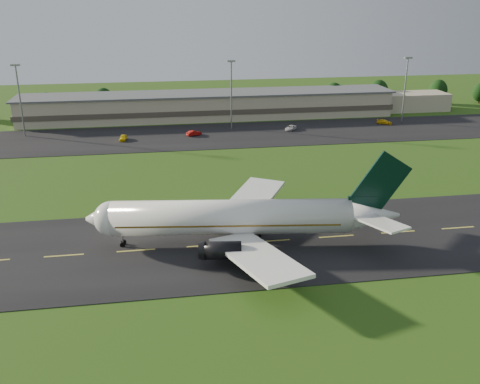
{
  "coord_description": "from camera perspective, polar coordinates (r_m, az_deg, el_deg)",
  "views": [
    {
      "loc": [
        -17.93,
        -77.67,
        37.87
      ],
      "look_at": [
        -4.04,
        8.0,
        6.0
      ],
      "focal_mm": 40.0,
      "sensor_mm": 36.0,
      "label": 1
    }
  ],
  "objects": [
    {
      "name": "tree_line",
      "position": [
        191.94,
        4.98,
        10.19
      ],
      "size": [
        198.22,
        9.03,
        9.67
      ],
      "color": "black",
      "rests_on": "ground"
    },
    {
      "name": "service_vehicle_b",
      "position": [
        155.19,
        -4.94,
        6.28
      ],
      "size": [
        4.69,
        3.34,
        1.47
      ],
      "primitive_type": "imported",
      "rotation": [
        0.0,
        0.0,
        2.02
      ],
      "color": "#9C0D0A",
      "rests_on": "apron"
    },
    {
      "name": "apron",
      "position": [
        155.41,
        -2.32,
        6.06
      ],
      "size": [
        260.0,
        30.0,
        0.1
      ],
      "primitive_type": "cube",
      "color": "black",
      "rests_on": "ground"
    },
    {
      "name": "ground",
      "position": [
        88.25,
        3.44,
        -5.29
      ],
      "size": [
        360.0,
        360.0,
        0.0
      ],
      "primitive_type": "plane",
      "color": "#274611",
      "rests_on": "ground"
    },
    {
      "name": "light_mast_west",
      "position": [
        163.91,
        -22.51,
        9.84
      ],
      "size": [
        2.4,
        1.2,
        20.35
      ],
      "color": "gray",
      "rests_on": "ground"
    },
    {
      "name": "light_mast_centre",
      "position": [
        161.3,
        -0.94,
        11.2
      ],
      "size": [
        2.4,
        1.2,
        20.35
      ],
      "color": "gray",
      "rests_on": "ground"
    },
    {
      "name": "service_vehicle_d",
      "position": [
        175.0,
        15.16,
        7.23
      ],
      "size": [
        5.01,
        4.37,
        1.39
      ],
      "primitive_type": "imported",
      "rotation": [
        0.0,
        0.0,
        0.95
      ],
      "color": "#E1AC0D",
      "rests_on": "apron"
    },
    {
      "name": "airliner",
      "position": [
        85.22,
        -0.35,
        -2.77
      ],
      "size": [
        51.16,
        41.83,
        15.57
      ],
      "rotation": [
        0.0,
        0.0,
        -0.13
      ],
      "color": "white",
      "rests_on": "ground"
    },
    {
      "name": "service_vehicle_c",
      "position": [
        162.04,
        5.44,
        6.85
      ],
      "size": [
        4.69,
        5.39,
        1.38
      ],
      "primitive_type": "imported",
      "rotation": [
        0.0,
        0.0,
        -0.6
      ],
      "color": "silver",
      "rests_on": "apron"
    },
    {
      "name": "terminal",
      "position": [
        178.78,
        -1.23,
        9.24
      ],
      "size": [
        145.0,
        16.0,
        8.4
      ],
      "color": "tan",
      "rests_on": "ground"
    },
    {
      "name": "service_vehicle_a",
      "position": [
        152.95,
        -12.36,
        5.69
      ],
      "size": [
        2.19,
        4.54,
        1.49
      ],
      "primitive_type": "imported",
      "rotation": [
        0.0,
        0.0,
        -0.1
      ],
      "color": "yellow",
      "rests_on": "apron"
    },
    {
      "name": "taxiway",
      "position": [
        88.23,
        3.44,
        -5.26
      ],
      "size": [
        220.0,
        30.0,
        0.1
      ],
      "primitive_type": "cube",
      "color": "black",
      "rests_on": "ground"
    },
    {
      "name": "light_mast_east",
      "position": [
        177.66,
        17.25,
        11.15
      ],
      "size": [
        2.4,
        1.2,
        20.35
      ],
      "color": "gray",
      "rests_on": "ground"
    }
  ]
}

